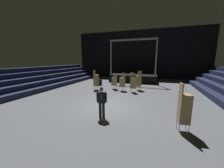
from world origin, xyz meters
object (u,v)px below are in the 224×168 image
at_px(chair_stack_front_right, 139,81).
at_px(chair_stack_front_left, 133,83).
at_px(chair_stack_mid_centre, 184,108).
at_px(equipment_road_case, 98,82).
at_px(chair_stack_mid_right, 96,80).
at_px(stage_riser, 134,77).
at_px(man_with_tie, 102,101).
at_px(chair_stack_mid_left, 114,81).
at_px(chair_stack_rear_left, 122,82).

bearing_deg(chair_stack_front_right, chair_stack_front_left, 81.35).
distance_m(chair_stack_mid_centre, equipment_road_case, 11.92).
relative_size(chair_stack_front_left, chair_stack_mid_right, 0.92).
distance_m(stage_riser, man_with_tie, 12.71).
relative_size(chair_stack_front_right, equipment_road_case, 2.18).
bearing_deg(chair_stack_mid_right, chair_stack_mid_left, 117.03).
bearing_deg(equipment_road_case, chair_stack_mid_centre, -46.92).
xyz_separation_m(chair_stack_mid_left, equipment_road_case, (-2.68, 1.57, -0.50)).
height_order(man_with_tie, chair_stack_front_right, chair_stack_front_right).
distance_m(chair_stack_mid_left, chair_stack_rear_left, 1.15).
height_order(chair_stack_mid_right, chair_stack_mid_centre, chair_stack_mid_centre).
xyz_separation_m(chair_stack_front_left, chair_stack_front_right, (0.41, 1.08, 0.04)).
distance_m(stage_riser, chair_stack_mid_left, 5.82).
distance_m(chair_stack_rear_left, equipment_road_case, 4.29).
xyz_separation_m(chair_stack_front_right, chair_stack_mid_left, (-2.56, -0.28, -0.13)).
relative_size(chair_stack_mid_right, equipment_road_case, 2.28).
bearing_deg(chair_stack_mid_left, equipment_road_case, 101.45).
bearing_deg(stage_riser, chair_stack_front_right, -75.03).
distance_m(man_with_tie, equipment_road_case, 9.58).
bearing_deg(man_with_tie, chair_stack_mid_left, -86.94).
bearing_deg(chair_stack_mid_left, chair_stack_mid_right, 161.39).
relative_size(chair_stack_rear_left, equipment_road_case, 1.99).
height_order(man_with_tie, equipment_road_case, man_with_tie).
relative_size(chair_stack_front_right, chair_stack_rear_left, 1.09).
bearing_deg(chair_stack_mid_centre, chair_stack_front_right, -166.64).
distance_m(chair_stack_front_left, chair_stack_front_right, 1.16).
bearing_deg(stage_riser, chair_stack_rear_left, -90.65).
relative_size(chair_stack_front_left, chair_stack_mid_left, 1.10).
relative_size(man_with_tie, equipment_road_case, 1.88).
distance_m(chair_stack_mid_right, chair_stack_rear_left, 2.76).
bearing_deg(chair_stack_rear_left, chair_stack_front_right, -133.89).
bearing_deg(stage_riser, equipment_road_case, -132.45).
bearing_deg(chair_stack_rear_left, man_with_tie, 113.44).
xyz_separation_m(chair_stack_mid_centre, equipment_road_case, (-8.13, 8.69, -0.71)).
xyz_separation_m(chair_stack_mid_centre, chair_stack_rear_left, (-4.42, 6.62, -0.17)).
bearing_deg(chair_stack_mid_right, equipment_road_case, -161.10).
bearing_deg(chair_stack_rear_left, chair_stack_mid_right, 28.06).
height_order(man_with_tie, chair_stack_front_left, chair_stack_front_left).
distance_m(chair_stack_front_right, chair_stack_rear_left, 1.72).
distance_m(chair_stack_front_right, chair_stack_mid_left, 2.58).
height_order(chair_stack_rear_left, equipment_road_case, chair_stack_rear_left).
relative_size(stage_riser, chair_stack_mid_left, 3.79).
relative_size(chair_stack_front_left, chair_stack_rear_left, 1.05).
xyz_separation_m(chair_stack_front_right, chair_stack_mid_centre, (2.90, -7.41, 0.08)).
relative_size(man_with_tie, chair_stack_rear_left, 0.95).
xyz_separation_m(stage_riser, chair_stack_mid_left, (-1.11, -5.71, 0.26)).
bearing_deg(chair_stack_mid_centre, chair_stack_front_left, -160.38).
bearing_deg(chair_stack_front_left, stage_riser, -113.74).
relative_size(stage_riser, chair_stack_mid_centre, 3.03).
xyz_separation_m(chair_stack_mid_left, chair_stack_rear_left, (1.04, -0.51, 0.04)).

